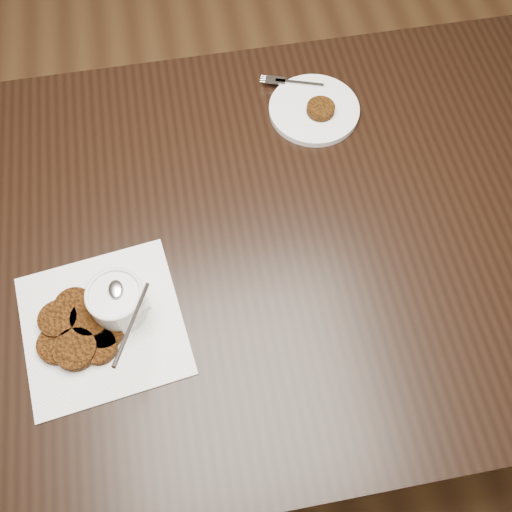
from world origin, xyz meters
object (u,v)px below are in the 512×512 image
Objects in this scene: sauce_ramekin at (113,293)px; plate_with_patty at (314,107)px; table at (268,308)px; napkin at (103,325)px.

sauce_ramekin reaches higher than plate_with_patty.
sauce_ramekin is at bearing -159.44° from table.
napkin is 2.02× the size of sauce_ramekin.
plate_with_patty reaches higher than table.
plate_with_patty is at bearing 41.28° from sauce_ramekin.
table is at bearing 20.56° from sauce_ramekin.
table is 0.51m from napkin.
napkin is at bearing -139.19° from plate_with_patty.
table is at bearing -117.91° from plate_with_patty.
plate_with_patty is (0.14, 0.27, 0.39)m from table.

